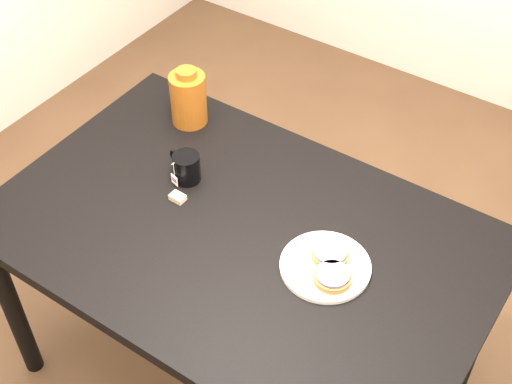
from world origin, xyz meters
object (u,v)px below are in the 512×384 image
bagel_front (332,276)px  teabag_pouch (178,198)px  bagel_back (330,254)px  bagel_package (188,98)px  plate (325,266)px  mug (186,167)px  table (241,251)px

bagel_front → teabag_pouch: bagel_front is taller
bagel_back → bagel_front: size_ratio=0.88×
bagel_package → teabag_pouch: bearing=-57.7°
bagel_back → bagel_package: size_ratio=0.58×
bagel_back → bagel_front: bearing=-55.8°
bagel_front → bagel_package: size_ratio=0.65×
plate → bagel_front: (0.04, -0.03, 0.02)m
plate → bagel_back: bagel_back is taller
teabag_pouch → bagel_package: bagel_package is taller
bagel_back → bagel_front: same height
bagel_back → plate: bearing=-82.3°
mug → bagel_back: bearing=11.2°
mug → bagel_package: (-0.16, 0.23, 0.05)m
table → bagel_package: (-0.42, 0.31, 0.17)m
bagel_front → bagel_package: bearing=155.7°
plate → bagel_front: 0.05m
table → bagel_back: 0.28m
mug → table: bearing=-3.1°
mug → bagel_package: bagel_package is taller
table → plate: bearing=3.9°
plate → mug: bearing=172.6°
table → bagel_package: size_ratio=7.02×
table → bagel_front: 0.32m
plate → bagel_package: 0.75m
plate → bagel_back: size_ratio=2.13×
bagel_back → bagel_package: bearing=158.9°
bagel_back → mug: size_ratio=0.88×
plate → mug: size_ratio=1.87×
bagel_front → bagel_package: bagel_package is taller
plate → teabag_pouch: same height
bagel_package → mug: bearing=-53.9°
bagel_back → table: bearing=-169.3°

